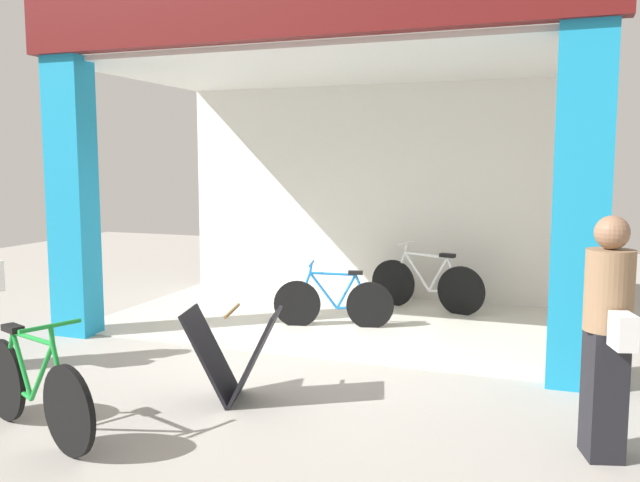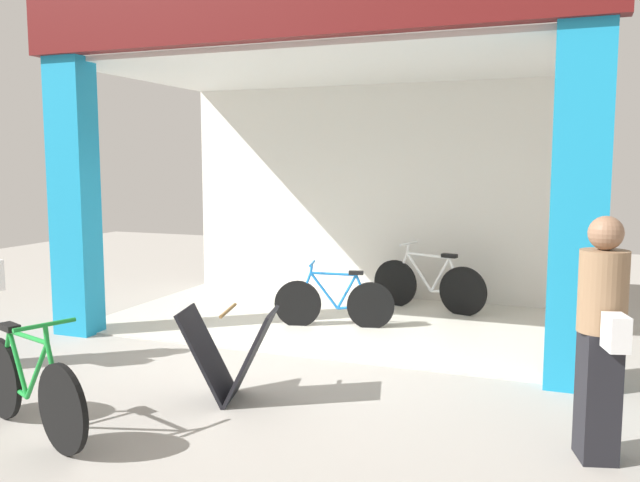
{
  "view_description": "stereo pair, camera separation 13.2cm",
  "coord_description": "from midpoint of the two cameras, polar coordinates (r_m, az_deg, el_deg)",
  "views": [
    {
      "loc": [
        2.63,
        -6.44,
        2.06
      ],
      "look_at": [
        0.0,
        0.85,
        1.15
      ],
      "focal_mm": 37.52,
      "sensor_mm": 36.0,
      "label": 1
    },
    {
      "loc": [
        2.76,
        -6.4,
        2.06
      ],
      "look_at": [
        0.0,
        0.85,
        1.15
      ],
      "focal_mm": 37.52,
      "sensor_mm": 36.0,
      "label": 2
    }
  ],
  "objects": [
    {
      "name": "sandwich_board_sign",
      "position": [
        5.92,
        -8.09,
        -9.61
      ],
      "size": [
        0.91,
        0.68,
        0.82
      ],
      "color": "black",
      "rests_on": "ground"
    },
    {
      "name": "bicycle_inside_1",
      "position": [
        9.43,
        8.66,
        -3.66
      ],
      "size": [
        1.67,
        0.56,
        0.94
      ],
      "color": "black",
      "rests_on": "ground"
    },
    {
      "name": "pedestrian_0",
      "position": [
        5.02,
        22.62,
        -7.34
      ],
      "size": [
        0.4,
        0.6,
        1.71
      ],
      "color": "black",
      "rests_on": "ground"
    },
    {
      "name": "bicycle_parked_0",
      "position": [
        5.6,
        -23.87,
        -11.48
      ],
      "size": [
        1.58,
        0.65,
        0.92
      ],
      "color": "black",
      "rests_on": "ground"
    },
    {
      "name": "ground_plane",
      "position": [
        7.26,
        -2.85,
        -9.8
      ],
      "size": [
        20.21,
        20.21,
        0.0
      ],
      "primitive_type": "plane",
      "color": "#9E9991",
      "rests_on": "ground"
    },
    {
      "name": "bicycle_inside_0",
      "position": [
        8.37,
        0.73,
        -5.23
      ],
      "size": [
        1.47,
        0.47,
        0.83
      ],
      "color": "black",
      "rests_on": "ground"
    },
    {
      "name": "shop_facade",
      "position": [
        8.59,
        1.57,
        7.59
      ],
      "size": [
        6.3,
        3.72,
        4.11
      ],
      "color": "beige",
      "rests_on": "ground"
    }
  ]
}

